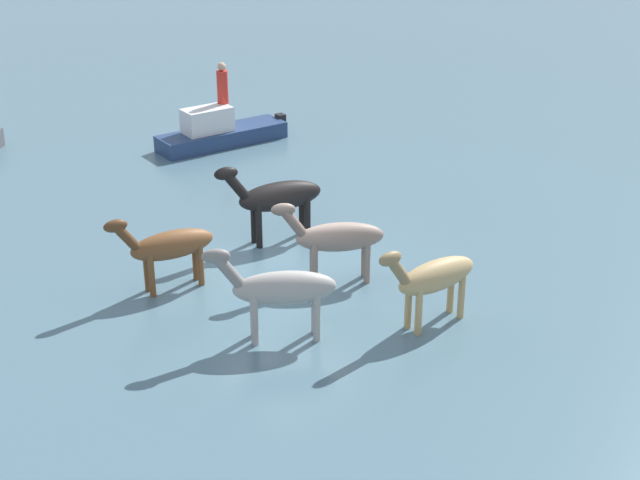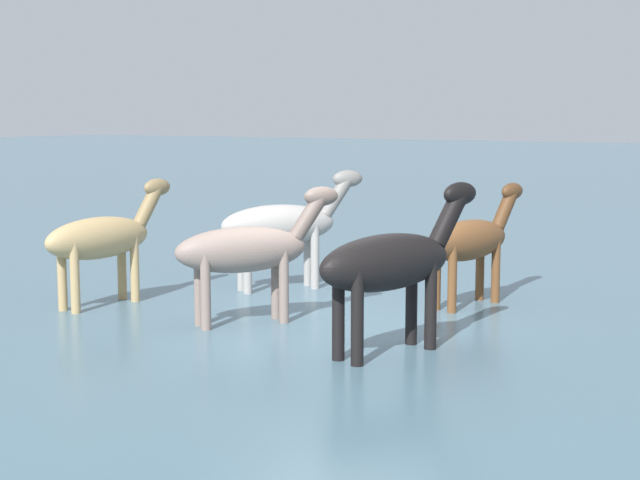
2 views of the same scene
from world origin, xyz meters
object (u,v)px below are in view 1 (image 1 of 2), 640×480
Objects in this scene: horse_lead at (280,288)px; boat_tender_starboard at (220,135)px; horse_gray_outer at (336,237)px; horse_chestnut_trailing at (277,197)px; horse_rear_stallion at (168,246)px; horse_mid_herd at (433,277)px; person_boatman_standing at (222,85)px.

boat_tender_starboard is (-9.49, 6.09, -0.71)m from horse_lead.
boat_tender_starboard is at bearing -77.84° from horse_gray_outer.
horse_chestnut_trailing is 1.20× the size of horse_gray_outer.
horse_rear_stallion is 5.23m from horse_mid_herd.
horse_rear_stallion is at bearing -47.53° from horse_lead.
horse_mid_herd is 11.66m from boat_tender_starboard.
horse_gray_outer reaches higher than horse_mid_herd.
horse_mid_herd is at bearing 80.06° from boat_tender_starboard.
horse_gray_outer is at bearing -24.95° from person_boatman_standing.
horse_lead is at bearing 68.70° from horse_chestnut_trailing.
horse_lead is 11.56m from person_boatman_standing.
horse_gray_outer is at bearing 74.98° from boat_tender_starboard.
horse_lead is 3.00m from horse_rear_stallion.
boat_tender_starboard is (-6.25, 3.30, -0.75)m from horse_chestnut_trailing.
horse_mid_herd is at bearing -19.74° from person_boatman_standing.
horse_rear_stallion is at bearing 24.21° from horse_chestnut_trailing.
horse_gray_outer is 1.72× the size of person_boatman_standing.
horse_chestnut_trailing is at bearing -65.41° from horse_gray_outer.
boat_tender_starboard is at bearing -85.43° from horse_lead.
horse_mid_herd is (4.78, -0.42, -0.09)m from horse_chestnut_trailing.
boat_tender_starboard is 3.46× the size of person_boatman_standing.
horse_gray_outer is (-2.47, -0.04, 0.00)m from horse_mid_herd.
horse_lead is 11.30m from boat_tender_starboard.
horse_mid_herd is (4.52, 2.64, 0.03)m from horse_rear_stallion.
horse_lead is at bearing 57.75° from horse_gray_outer.
horse_rear_stallion is at bearing -45.03° from person_boatman_standing.
horse_chestnut_trailing is at bearing -160.50° from horse_rear_stallion.
horse_chestnut_trailing is 4.80m from horse_mid_herd.
horse_rear_stallion is at bearing 54.36° from boat_tender_starboard.
person_boatman_standing is (-11.15, 4.00, 0.74)m from horse_mid_herd.
horse_gray_outer is at bearing 98.08° from horse_chestnut_trailing.
person_boatman_standing is (-0.13, 0.28, 1.41)m from boat_tender_starboard.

